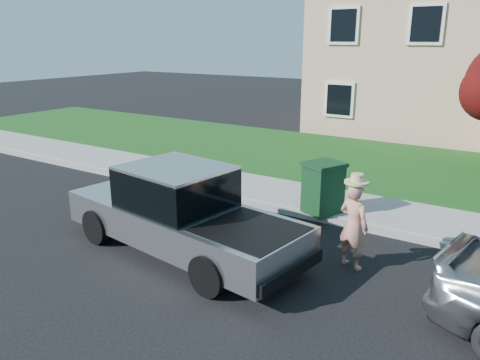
# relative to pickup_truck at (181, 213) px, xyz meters

# --- Properties ---
(ground) EXTENTS (80.00, 80.00, 0.00)m
(ground) POSITION_rel_pickup_truck_xyz_m (0.52, 0.12, -0.81)
(ground) COLOR black
(ground) RESTS_ON ground
(curb) EXTENTS (40.00, 0.20, 0.12)m
(curb) POSITION_rel_pickup_truck_xyz_m (1.52, 3.02, -0.75)
(curb) COLOR gray
(curb) RESTS_ON ground
(sidewalk) EXTENTS (40.00, 2.00, 0.15)m
(sidewalk) POSITION_rel_pickup_truck_xyz_m (1.52, 4.12, -0.74)
(sidewalk) COLOR gray
(sidewalk) RESTS_ON ground
(lawn) EXTENTS (40.00, 7.00, 0.10)m
(lawn) POSITION_rel_pickup_truck_xyz_m (1.52, 8.62, -0.76)
(lawn) COLOR #134415
(lawn) RESTS_ON ground
(house) EXTENTS (14.00, 11.30, 6.85)m
(house) POSITION_rel_pickup_truck_xyz_m (1.84, 16.50, 2.36)
(house) COLOR tan
(house) RESTS_ON ground
(pickup_truck) EXTENTS (5.49, 2.49, 1.74)m
(pickup_truck) POSITION_rel_pickup_truck_xyz_m (0.00, 0.00, 0.00)
(pickup_truck) COLOR black
(pickup_truck) RESTS_ON ground
(woman) EXTENTS (0.68, 0.54, 1.80)m
(woman) POSITION_rel_pickup_truck_xyz_m (3.05, 1.19, 0.04)
(woman) COLOR tan
(woman) RESTS_ON ground
(trash_bin) EXTENTS (1.02, 1.07, 1.20)m
(trash_bin) POSITION_rel_pickup_truck_xyz_m (1.61, 3.22, -0.05)
(trash_bin) COLOR #0E3418
(trash_bin) RESTS_ON sidewalk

